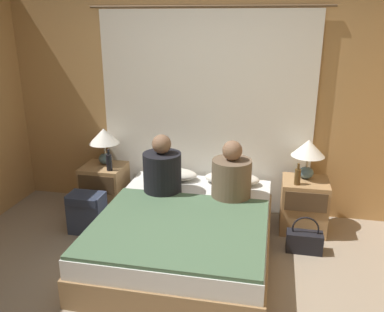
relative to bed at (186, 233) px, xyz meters
The scene contains 17 objects.
ground_plane 0.81m from the bed, 90.00° to the right, with size 16.00×16.00×0.00m, color gray.
wall_back 1.50m from the bed, 90.00° to the left, with size 4.53×0.06×2.50m.
curtain_panel 1.35m from the bed, 90.00° to the left, with size 2.49×0.02×2.22m.
bed is the anchor object (origin of this frame).
nightstand_left 1.29m from the bed, 147.55° to the left, with size 0.46×0.43×0.54m.
nightstand_right 1.29m from the bed, 32.45° to the left, with size 0.46×0.43×0.54m.
lamp_left 1.47m from the bed, 144.84° to the left, with size 0.33×0.33×0.41m.
lamp_right 1.47m from the bed, 35.16° to the left, with size 0.33×0.33×0.41m.
pillow_left 0.88m from the bed, 113.50° to the left, with size 0.58×0.29×0.12m.
pillow_right 0.88m from the bed, 66.50° to the left, with size 0.58×0.29×0.12m.
blanket_on_bed 0.36m from the bed, 90.00° to the right, with size 1.46×1.29×0.03m.
person_left_in_bed 0.69m from the bed, 129.08° to the left, with size 0.38×0.38×0.61m.
person_right_in_bed 0.70m from the bed, 47.75° to the left, with size 0.38×0.38×0.59m.
beer_bottle_on_left_stand 1.20m from the bed, 149.11° to the left, with size 0.06×0.06×0.24m.
beer_bottle_on_right_stand 1.22m from the bed, 30.09° to the left, with size 0.06×0.06×0.22m.
backpack_on_floor 1.09m from the bed, 169.49° to the left, with size 0.36×0.25×0.42m.
handbag_on_floor 1.12m from the bed, 13.21° to the left, with size 0.33×0.15×0.36m.
Camera 1 is at (0.72, -2.46, 2.08)m, focal length 38.00 mm.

